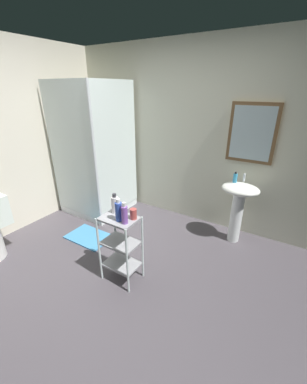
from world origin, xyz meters
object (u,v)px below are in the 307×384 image
at_px(hand_soap_bottle, 235,178).
at_px(lotion_bottle_white, 115,204).
at_px(pedestal_sink, 239,201).
at_px(shampoo_bottle_blue, 119,211).
at_px(storage_cart, 121,244).
at_px(rinse_cup, 133,214).
at_px(conditioner_bottle_purple, 125,214).
at_px(bath_mat, 89,237).
at_px(shower_stall, 98,185).

xyz_separation_m(hand_soap_bottle, lotion_bottle_white, (-0.84, -1.30, -0.04)).
bearing_deg(pedestal_sink, shampoo_bottle_blue, -120.24).
bearing_deg(storage_cart, rinse_cup, 25.12).
height_order(conditioner_bottle_purple, bath_mat, conditioner_bottle_purple).
bearing_deg(lotion_bottle_white, storage_cart, -33.82).
bearing_deg(storage_cart, lotion_bottle_white, 146.18).
bearing_deg(storage_cart, conditioner_bottle_purple, -22.76).
xyz_separation_m(storage_cart, hand_soap_bottle, (0.74, 1.37, 0.43)).
relative_size(storage_cart, hand_soap_bottle, 5.54).
relative_size(rinse_cup, bath_mat, 0.17).
bearing_deg(hand_soap_bottle, storage_cart, -118.52).
bearing_deg(rinse_cup, storage_cart, -154.88).
bearing_deg(rinse_cup, conditioner_bottle_purple, -100.09).
bearing_deg(lotion_bottle_white, shampoo_bottle_blue, -37.57).
bearing_deg(pedestal_sink, conditioner_bottle_purple, -117.57).
bearing_deg(bath_mat, lotion_bottle_white, -19.98).
distance_m(rinse_cup, bath_mat, 1.30).
xyz_separation_m(shampoo_bottle_blue, conditioner_bottle_purple, (0.08, -0.01, -0.01)).
xyz_separation_m(pedestal_sink, hand_soap_bottle, (-0.09, 0.03, 0.29)).
relative_size(storage_cart, lotion_bottle_white, 3.58).
bearing_deg(hand_soap_bottle, shampoo_bottle_blue, -116.82).
bearing_deg(shower_stall, rinse_cup, -33.96).
xyz_separation_m(shower_stall, shampoo_bottle_blue, (1.31, -1.04, 0.38)).
height_order(pedestal_sink, shampoo_bottle_blue, shampoo_bottle_blue).
bearing_deg(rinse_cup, pedestal_sink, 61.13).
bearing_deg(shower_stall, hand_soap_bottle, 10.18).
bearing_deg(rinse_cup, shower_stall, 146.04).
relative_size(storage_cart, conditioner_bottle_purple, 3.48).
bearing_deg(bath_mat, shower_stall, 121.67).
xyz_separation_m(storage_cart, bath_mat, (-0.87, 0.35, -0.43)).
height_order(shower_stall, storage_cart, shower_stall).
relative_size(hand_soap_bottle, shampoo_bottle_blue, 0.59).
height_order(storage_cart, shampoo_bottle_blue, shampoo_bottle_blue).
bearing_deg(bath_mat, storage_cart, -21.75).
xyz_separation_m(shampoo_bottle_blue, lotion_bottle_white, (-0.13, 0.10, -0.01)).
xyz_separation_m(lotion_bottle_white, bath_mat, (-0.77, 0.28, -0.82)).
bearing_deg(shampoo_bottle_blue, rinse_cup, 45.07).
distance_m(shower_stall, hand_soap_bottle, 2.09).
relative_size(storage_cart, bath_mat, 1.23).
bearing_deg(conditioner_bottle_purple, bath_mat, 158.13).
relative_size(shower_stall, shampoo_bottle_blue, 8.85).
bearing_deg(conditioner_bottle_purple, pedestal_sink, 62.43).
xyz_separation_m(shower_stall, rinse_cup, (1.40, -0.95, 0.33)).
bearing_deg(lotion_bottle_white, pedestal_sink, 53.68).
xyz_separation_m(pedestal_sink, storage_cart, (-0.83, -1.34, -0.14)).
distance_m(shower_stall, rinse_cup, 1.72).
distance_m(shower_stall, lotion_bottle_white, 1.55).
bearing_deg(shower_stall, lotion_bottle_white, -38.68).
bearing_deg(hand_soap_bottle, lotion_bottle_white, -122.95).
relative_size(lotion_bottle_white, bath_mat, 0.34).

